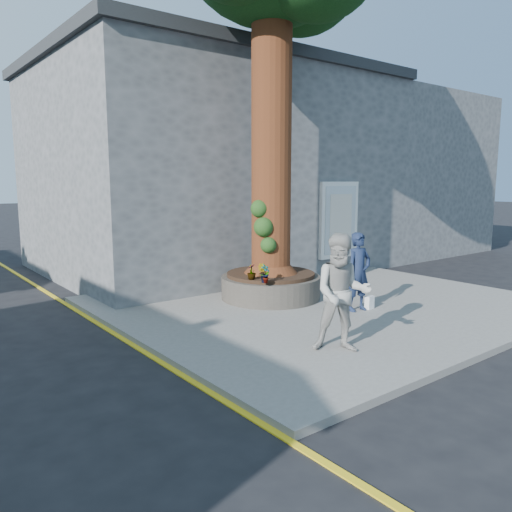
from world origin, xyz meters
TOP-DOWN VIEW (x-y plane):
  - ground at (0.00, 0.00)m, footprint 120.00×120.00m
  - pavement at (1.50, 1.00)m, footprint 9.00×8.00m
  - yellow_line at (-3.05, 1.00)m, footprint 0.10×30.00m
  - stone_shop at (2.50, 7.20)m, footprint 10.30×8.30m
  - neighbour_shop at (10.50, 7.20)m, footprint 6.00×8.00m
  - planter at (0.80, 2.00)m, footprint 2.30×2.30m
  - man at (1.52, -0.01)m, footprint 0.64×0.45m
  - woman at (-0.64, -1.51)m, footprint 1.17×1.16m
  - shopping_bag at (1.82, -0.08)m, footprint 0.21×0.14m
  - plant_a at (-0.05, 1.15)m, footprint 0.23×0.17m
  - plant_b at (-0.05, 1.22)m, footprint 0.31×0.31m
  - plant_c at (-0.05, 1.62)m, footprint 0.25×0.25m
  - plant_d at (1.65, 2.85)m, footprint 0.36×0.37m

SIDE VIEW (x-z plane):
  - ground at x=0.00m, z-range 0.00..0.00m
  - yellow_line at x=-3.05m, z-range 0.00..0.01m
  - pavement at x=1.50m, z-range 0.00..0.12m
  - shopping_bag at x=1.82m, z-range 0.12..0.40m
  - planter at x=0.80m, z-range 0.11..0.71m
  - plant_d at x=1.65m, z-range 0.72..1.03m
  - plant_c at x=-0.05m, z-range 0.72..1.06m
  - plant_b at x=-0.05m, z-range 0.72..1.12m
  - plant_a at x=-0.05m, z-range 0.72..1.12m
  - man at x=1.52m, z-range 0.12..1.78m
  - woman at x=-0.64m, z-range 0.12..2.02m
  - neighbour_shop at x=10.50m, z-range 0.00..6.00m
  - stone_shop at x=2.50m, z-range 0.01..6.31m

